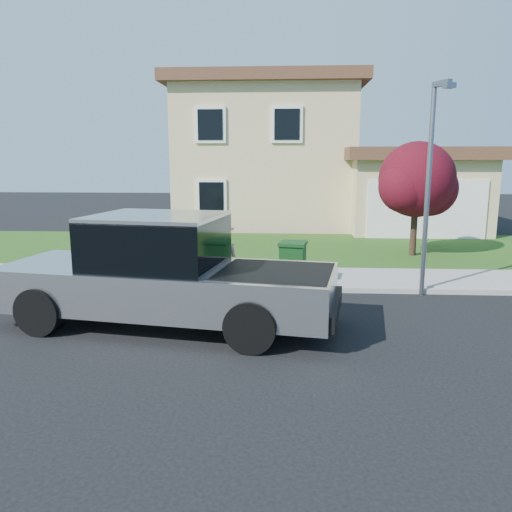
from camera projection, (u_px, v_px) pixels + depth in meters
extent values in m
plane|color=black|center=(231.00, 330.00, 9.37)|extent=(80.00, 80.00, 0.00)
cube|color=gray|center=(285.00, 289.00, 12.14)|extent=(40.00, 0.20, 0.12)
cube|color=gray|center=(285.00, 278.00, 13.22)|extent=(40.00, 2.00, 0.15)
cube|color=#1D4112|center=(285.00, 249.00, 17.63)|extent=(40.00, 7.00, 0.10)
cube|color=tan|center=(267.00, 159.00, 25.43)|extent=(8.00, 9.00, 6.40)
cube|color=tan|center=(409.00, 195.00, 22.40)|extent=(5.50, 6.00, 3.20)
cube|color=white|center=(427.00, 209.00, 19.51)|extent=(4.60, 0.12, 2.30)
cube|color=#4C2D1E|center=(267.00, 90.00, 24.79)|extent=(8.80, 9.80, 0.50)
cube|color=#4C2D1E|center=(411.00, 154.00, 22.06)|extent=(6.20, 6.80, 0.50)
cube|color=white|center=(210.00, 125.00, 20.84)|extent=(1.30, 0.10, 1.50)
cube|color=white|center=(287.00, 124.00, 20.65)|extent=(1.30, 0.10, 1.50)
cube|color=black|center=(212.00, 197.00, 21.40)|extent=(1.30, 0.10, 1.50)
cylinder|color=black|center=(40.00, 311.00, 9.04)|extent=(0.93, 0.47, 0.89)
cylinder|color=black|center=(99.00, 284.00, 10.99)|extent=(0.93, 0.47, 0.89)
cylinder|color=black|center=(251.00, 327.00, 8.20)|extent=(0.93, 0.47, 0.89)
cylinder|color=black|center=(274.00, 295.00, 10.15)|extent=(0.93, 0.47, 0.89)
cube|color=#ADB0B4|center=(167.00, 286.00, 9.52)|extent=(6.58, 3.19, 0.80)
cube|color=black|center=(157.00, 243.00, 9.39)|extent=(2.62, 2.40, 0.94)
cube|color=#ADB0B4|center=(156.00, 217.00, 9.30)|extent=(2.62, 2.40, 0.09)
cube|color=black|center=(275.00, 273.00, 8.99)|extent=(2.27, 2.18, 0.07)
cube|color=black|center=(22.00, 285.00, 10.23)|extent=(0.47, 2.10, 0.44)
cube|color=black|center=(335.00, 308.00, 8.87)|extent=(0.47, 2.10, 0.28)
cube|color=black|center=(142.00, 238.00, 10.75)|extent=(0.17, 0.26, 0.20)
imported|color=tan|center=(225.00, 265.00, 11.24)|extent=(0.64, 0.46, 1.64)
cylinder|color=tan|center=(224.00, 228.00, 11.08)|extent=(0.44, 0.44, 0.04)
cylinder|color=tan|center=(224.00, 225.00, 11.07)|extent=(0.22, 0.22, 0.15)
cylinder|color=black|center=(414.00, 230.00, 16.08)|extent=(0.21, 0.21, 1.66)
sphere|color=#4A0F19|center=(417.00, 179.00, 15.77)|extent=(2.39, 2.39, 2.39)
sphere|color=#4A0F19|center=(430.00, 189.00, 16.11)|extent=(1.76, 1.76, 1.76)
sphere|color=#4A0F19|center=(405.00, 187.00, 15.53)|extent=(1.66, 1.66, 1.66)
cube|color=#0F3713|center=(293.00, 264.00, 12.22)|extent=(0.68, 0.76, 0.96)
cube|color=#0F3713|center=(293.00, 244.00, 12.12)|extent=(0.74, 0.82, 0.08)
cylinder|color=slate|center=(428.00, 194.00, 11.36)|extent=(0.11, 0.11, 4.76)
cube|color=slate|center=(442.00, 83.00, 10.69)|extent=(0.30, 0.53, 0.11)
cube|color=slate|center=(449.00, 85.00, 10.49)|extent=(0.29, 0.25, 0.11)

